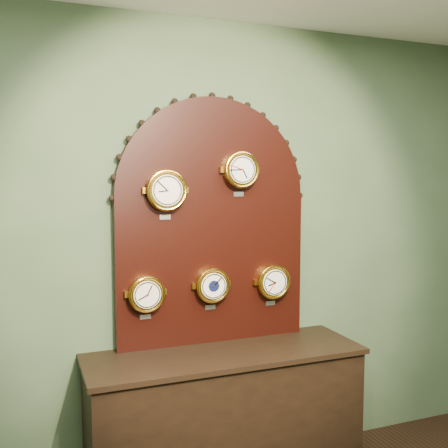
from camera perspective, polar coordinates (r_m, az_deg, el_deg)
name	(u,v)px	position (r m, az deg, el deg)	size (l,w,h in m)	color
wall_back	(210,249)	(3.28, -1.57, -2.76)	(4.00, 4.00, 0.00)	#445A3E
shop_counter	(225,422)	(3.33, 0.13, -20.68)	(1.60, 0.50, 0.80)	black
display_board	(212,214)	(3.21, -1.28, 1.12)	(1.26, 0.06, 1.53)	black
roman_clock	(166,190)	(3.05, -6.30, 3.65)	(0.24, 0.08, 0.29)	gold
arabic_clock	(241,170)	(3.20, 1.82, 5.91)	(0.23, 0.08, 0.28)	gold
hygrometer	(146,294)	(3.09, -8.44, -7.50)	(0.22, 0.08, 0.27)	gold
barometer	(212,285)	(3.20, -1.31, -6.65)	(0.22, 0.08, 0.27)	gold
tide_clock	(273,282)	(3.36, 5.32, -6.25)	(0.22, 0.08, 0.27)	gold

